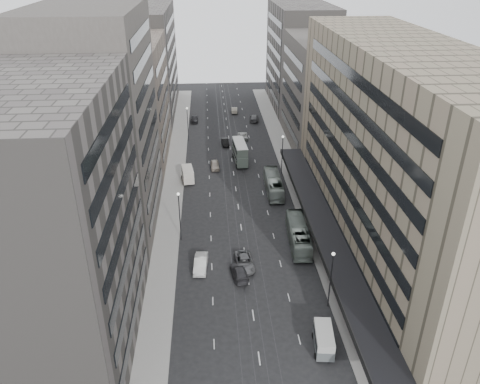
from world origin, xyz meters
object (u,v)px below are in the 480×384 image
object	(u,v)px
double_decker	(240,152)
sedan_2	(245,262)
bus_far	(274,184)
panel_van	(188,174)
bus_near	(298,234)
vw_microbus	(324,339)
sedan_1	(201,264)

from	to	relation	value
double_decker	sedan_2	distance (m)	37.38
bus_far	double_decker	bearing A→B (deg)	-68.29
bus_far	panel_van	distance (m)	17.12
bus_near	panel_van	bearing A→B (deg)	-49.47
vw_microbus	sedan_2	xyz separation A→B (m)	(-7.73, 16.30, -0.67)
bus_near	sedan_2	xyz separation A→B (m)	(-8.79, -5.38, -0.89)
bus_near	vw_microbus	xyz separation A→B (m)	(-1.06, -21.68, -0.21)
double_decker	panel_van	world-z (taller)	double_decker
bus_near	sedan_2	world-z (taller)	bus_near
double_decker	bus_near	bearing A→B (deg)	-81.92
sedan_1	double_decker	bearing A→B (deg)	82.03
bus_far	sedan_2	size ratio (longest dim) A/B	2.14
panel_van	sedan_1	size ratio (longest dim) A/B	0.94
double_decker	panel_van	size ratio (longest dim) A/B	1.75
sedan_1	sedan_2	bearing A→B (deg)	5.23
sedan_1	bus_far	bearing A→B (deg)	64.16
bus_near	vw_microbus	bearing A→B (deg)	90.42
panel_van	sedan_2	xyz separation A→B (m)	(8.91, -28.61, -0.84)
double_decker	vw_microbus	size ratio (longest dim) A/B	1.71
vw_microbus	panel_van	world-z (taller)	panel_van
bus_far	panel_van	bearing A→B (deg)	-17.53
panel_van	sedan_1	bearing A→B (deg)	-92.48
bus_far	sedan_1	distance (m)	26.91
bus_near	bus_far	bearing A→B (deg)	-82.01
panel_van	sedan_2	distance (m)	29.97
double_decker	vw_microbus	xyz separation A→B (m)	(5.74, -53.58, -1.02)
sedan_2	double_decker	bearing A→B (deg)	81.53
bus_far	vw_microbus	bearing A→B (deg)	91.74
bus_far	sedan_1	bearing A→B (deg)	60.75
double_decker	sedan_2	xyz separation A→B (m)	(-1.99, -37.28, -1.69)
vw_microbus	panel_van	bearing A→B (deg)	117.05
panel_van	sedan_2	bearing A→B (deg)	-80.39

